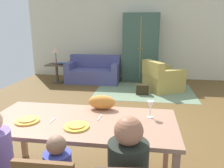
% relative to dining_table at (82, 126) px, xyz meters
% --- Properties ---
extents(ground_plane, '(7.18, 6.72, 0.02)m').
position_rel_dining_table_xyz_m(ground_plane, '(0.24, 2.07, -0.70)').
color(ground_plane, brown).
extents(back_wall, '(7.18, 0.10, 2.70)m').
position_rel_dining_table_xyz_m(back_wall, '(0.24, 5.48, 0.66)').
color(back_wall, beige).
rests_on(back_wall, ground_plane).
extents(dining_table, '(1.98, 0.91, 0.76)m').
position_rel_dining_table_xyz_m(dining_table, '(0.00, 0.00, 0.00)').
color(dining_table, '#A8795F').
rests_on(dining_table, ground_plane).
extents(plate_near_man, '(0.25, 0.25, 0.02)m').
position_rel_dining_table_xyz_m(plate_near_man, '(-0.54, -0.12, 0.08)').
color(plate_near_man, yellow).
rests_on(plate_near_man, dining_table).
extents(pizza_near_man, '(0.17, 0.17, 0.01)m').
position_rel_dining_table_xyz_m(pizza_near_man, '(-0.54, -0.12, 0.09)').
color(pizza_near_man, gold).
rests_on(pizza_near_man, plate_near_man).
extents(plate_near_child, '(0.25, 0.25, 0.02)m').
position_rel_dining_table_xyz_m(plate_near_child, '(0.00, -0.18, 0.08)').
color(plate_near_child, yellow).
rests_on(plate_near_child, dining_table).
extents(pizza_near_child, '(0.17, 0.17, 0.01)m').
position_rel_dining_table_xyz_m(pizza_near_child, '(0.00, -0.18, 0.09)').
color(pizza_near_child, gold).
rests_on(pizza_near_child, plate_near_child).
extents(wine_glass, '(0.07, 0.07, 0.19)m').
position_rel_dining_table_xyz_m(wine_glass, '(0.71, 0.18, 0.20)').
color(wine_glass, silver).
rests_on(wine_glass, dining_table).
extents(fork, '(0.02, 0.15, 0.01)m').
position_rel_dining_table_xyz_m(fork, '(-0.30, -0.05, 0.07)').
color(fork, silver).
rests_on(fork, dining_table).
extents(knife, '(0.03, 0.17, 0.01)m').
position_rel_dining_table_xyz_m(knife, '(0.18, 0.10, 0.07)').
color(knife, silver).
rests_on(knife, dining_table).
extents(cat, '(0.32, 0.17, 0.17)m').
position_rel_dining_table_xyz_m(cat, '(0.15, 0.35, 0.15)').
color(cat, orange).
rests_on(cat, dining_table).
extents(area_rug, '(2.60, 1.80, 0.01)m').
position_rel_dining_table_xyz_m(area_rug, '(0.64, 3.80, -0.69)').
color(area_rug, gray).
rests_on(area_rug, ground_plane).
extents(couch, '(1.62, 0.86, 0.82)m').
position_rel_dining_table_xyz_m(couch, '(-0.97, 4.66, -0.39)').
color(couch, '#4C4E84').
rests_on(couch, ground_plane).
extents(armchair, '(1.16, 1.16, 0.82)m').
position_rel_dining_table_xyz_m(armchair, '(1.09, 3.97, -0.37)').
color(armchair, '#B0984A').
rests_on(armchair, ground_plane).
extents(armoire, '(1.10, 0.59, 2.10)m').
position_rel_dining_table_xyz_m(armoire, '(0.47, 5.09, 0.36)').
color(armoire, '#395548').
rests_on(armoire, ground_plane).
extents(side_table, '(0.56, 0.56, 0.58)m').
position_rel_dining_table_xyz_m(side_table, '(-2.07, 4.40, -0.31)').
color(side_table, brown).
rests_on(side_table, ground_plane).
extents(table_lamp, '(0.26, 0.26, 0.54)m').
position_rel_dining_table_xyz_m(table_lamp, '(-2.07, 4.40, 0.32)').
color(table_lamp, '#533641').
rests_on(table_lamp, side_table).
extents(book_lower, '(0.22, 0.16, 0.03)m').
position_rel_dining_table_xyz_m(book_lower, '(-1.87, 4.46, -0.10)').
color(book_lower, '#A2302C').
rests_on(book_lower, side_table).
extents(book_upper, '(0.22, 0.16, 0.03)m').
position_rel_dining_table_xyz_m(book_upper, '(-1.87, 4.35, -0.07)').
color(book_upper, '#32537F').
rests_on(book_upper, book_lower).
extents(handbag, '(0.32, 0.16, 0.26)m').
position_rel_dining_table_xyz_m(handbag, '(0.59, 3.50, -0.56)').
color(handbag, black).
rests_on(handbag, ground_plane).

